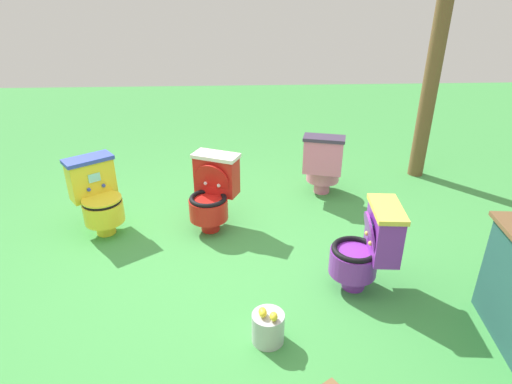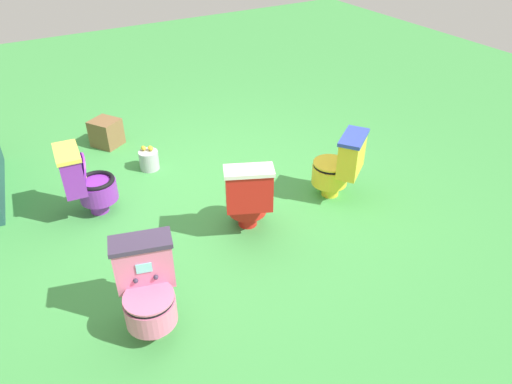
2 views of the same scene
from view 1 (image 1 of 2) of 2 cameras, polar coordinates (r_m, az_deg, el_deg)
The scene contains 7 objects.
ground at distance 3.81m, azimuth -4.62°, elevation -9.33°, with size 14.00×14.00×0.00m, color #429947.
toilet_yellow at distance 4.35m, azimuth -20.07°, elevation -0.49°, with size 0.63×0.61×0.73m.
toilet_purple at distance 3.43m, azimuth 14.42°, elevation -7.06°, with size 0.45×0.53×0.73m.
toilet_red at distance 4.17m, azimuth -5.76°, elevation -0.03°, with size 0.61×0.57×0.73m.
toilet_pink at distance 4.85m, azimuth 8.80°, elevation 3.63°, with size 0.58×0.52×0.73m.
wooden_post at distance 5.51m, azimuth 21.88°, elevation 12.40°, with size 0.18×0.18×2.13m, color brown.
lemon_bucket at distance 3.03m, azimuth 1.58°, elevation -17.32°, with size 0.22×0.22×0.28m.
Camera 1 is at (3.10, 0.15, 2.20)m, focal length 30.41 mm.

